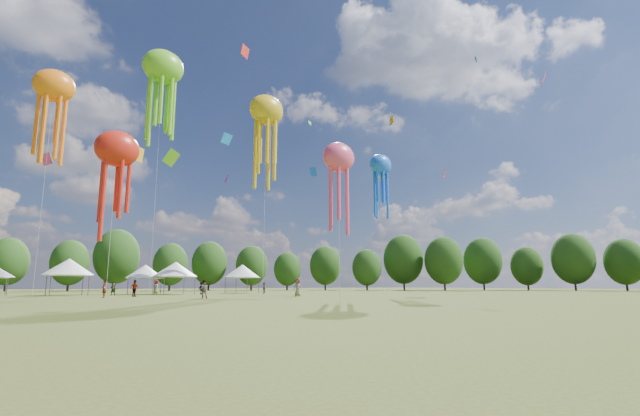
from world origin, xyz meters
TOP-DOWN VIEW (x-y plane):
  - ground at (0.00, 0.00)m, footprint 300.00×300.00m
  - spectator_near at (-2.53, 31.84)m, footprint 0.95×0.85m
  - spectators_far at (1.98, 47.04)m, footprint 23.94×24.98m
  - festival_tents at (-2.95, 54.71)m, footprint 36.45×11.08m
  - show_kites at (-1.11, 43.41)m, footprint 36.44×29.12m
  - small_kites at (1.43, 41.11)m, footprint 76.44×64.69m
  - treeline at (-3.87, 62.51)m, footprint 201.57×95.24m

SIDE VIEW (x-z plane):
  - ground at x=0.00m, z-range 0.00..0.00m
  - spectator_near at x=-2.53m, z-range 0.00..1.63m
  - spectators_far at x=1.98m, z-range -0.08..1.77m
  - festival_tents at x=-2.95m, z-range 1.01..5.32m
  - treeline at x=-3.87m, z-range -0.17..13.26m
  - show_kites at x=-1.11m, z-range 4.75..35.57m
  - small_kites at x=1.43m, z-range 7.04..49.96m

